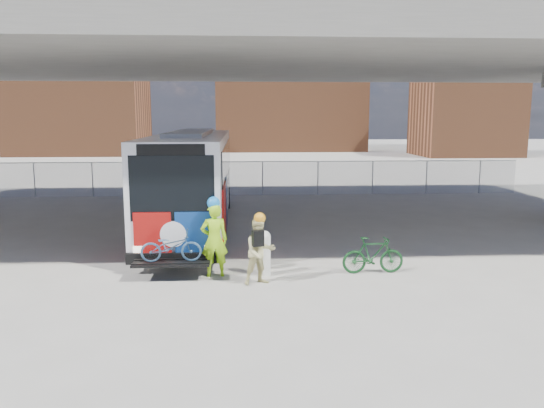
{
  "coord_description": "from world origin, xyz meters",
  "views": [
    {
      "loc": [
        -0.18,
        -16.32,
        4.23
      ],
      "look_at": [
        0.76,
        -0.55,
        1.6
      ],
      "focal_mm": 35.0,
      "sensor_mm": 36.0,
      "label": 1
    }
  ],
  "objects": [
    {
      "name": "bus",
      "position": [
        -2.0,
        3.75,
        2.11
      ],
      "size": [
        2.67,
        12.9,
        3.69
      ],
      "color": "silver",
      "rests_on": "ground"
    },
    {
      "name": "smokestack",
      "position": [
        14.0,
        55.0,
        12.5
      ],
      "size": [
        2.2,
        2.2,
        25.0
      ],
      "primitive_type": "cylinder",
      "color": "brown",
      "rests_on": "ground"
    },
    {
      "name": "cyclist_hivis",
      "position": [
        -0.9,
        -2.59,
        1.04
      ],
      "size": [
        0.78,
        0.58,
        2.15
      ],
      "rotation": [
        0.0,
        0.0,
        3.3
      ],
      "color": "#9BE017",
      "rests_on": "ground"
    },
    {
      "name": "brick_buildings",
      "position": [
        1.23,
        48.23,
        5.42
      ],
      "size": [
        54.0,
        22.0,
        12.0
      ],
      "color": "brown",
      "rests_on": "ground"
    },
    {
      "name": "overpass",
      "position": [
        0.0,
        4.0,
        6.54
      ],
      "size": [
        40.0,
        16.0,
        7.95
      ],
      "color": "#605E59",
      "rests_on": "ground"
    },
    {
      "name": "chainlink_fence",
      "position": [
        0.0,
        12.0,
        1.42
      ],
      "size": [
        30.0,
        0.06,
        30.0
      ],
      "color": "gray",
      "rests_on": "ground"
    },
    {
      "name": "bike_parked",
      "position": [
        3.38,
        -2.59,
        0.51
      ],
      "size": [
        1.7,
        0.53,
        1.01
      ],
      "primitive_type": "imported",
      "rotation": [
        0.0,
        0.0,
        1.61
      ],
      "color": "#143F1C",
      "rests_on": "ground"
    },
    {
      "name": "bollard",
      "position": [
        0.44,
        -2.59,
        0.65
      ],
      "size": [
        0.32,
        0.32,
        1.22
      ],
      "color": "beige",
      "rests_on": "ground"
    },
    {
      "name": "ground",
      "position": [
        0.0,
        0.0,
        0.0
      ],
      "size": [
        160.0,
        160.0,
        0.0
      ],
      "primitive_type": "plane",
      "color": "#9E9991",
      "rests_on": "ground"
    },
    {
      "name": "cyclist_tan",
      "position": [
        0.28,
        -3.35,
        0.88
      ],
      "size": [
        0.99,
        0.88,
        1.86
      ],
      "rotation": [
        0.0,
        0.0,
        0.35
      ],
      "color": "#CEC484",
      "rests_on": "ground"
    }
  ]
}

